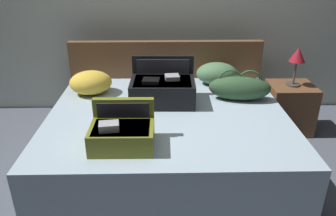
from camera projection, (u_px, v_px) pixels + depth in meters
The scene contains 10 objects.
ground_plane at pixel (169, 191), 2.60m from camera, with size 12.00×12.00×0.00m, color #4C515B.
bed at pixel (168, 138), 2.86m from camera, with size 1.96×1.68×0.49m, color #99ADBC.
headboard at pixel (166, 81), 3.58m from camera, with size 2.00×0.08×0.88m, color brown.
hard_case_large at pixel (163, 88), 2.91m from camera, with size 0.57×0.43×0.37m.
hard_case_medium at pixel (122, 133), 2.25m from camera, with size 0.43×0.34×0.29m.
duffel_bag at pixel (240, 88), 2.96m from camera, with size 0.57×0.29×0.28m.
pillow_near_headboard at pixel (91, 83), 3.09m from camera, with size 0.39×0.32×0.22m, color gold.
pillow_center_head at pixel (217, 73), 3.32m from camera, with size 0.41×0.29×0.22m, color #4C724C.
nightstand at pixel (289, 108), 3.42m from camera, with size 0.44×0.40×0.49m, color brown.
table_lamp at pixel (297, 57), 3.20m from camera, with size 0.15×0.15×0.38m.
Camera 1 is at (-0.05, -2.09, 1.69)m, focal length 35.59 mm.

